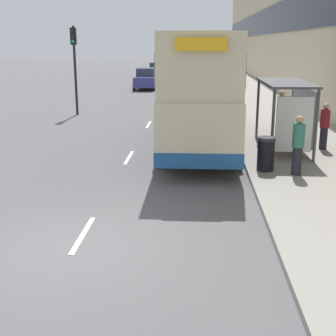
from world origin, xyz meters
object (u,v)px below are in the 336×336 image
(car_1, at_px, (157,70))
(car_3, at_px, (200,66))
(pedestrian_2, at_px, (324,126))
(bus_shelter, at_px, (291,104))
(litter_bin, at_px, (266,154))
(car_0, at_px, (146,79))
(traffic_light_far_kerb, at_px, (74,56))
(double_decker_bus_near, at_px, (199,88))
(pedestrian_at_shelter, at_px, (281,111))
(car_2, at_px, (166,66))
(pedestrian_3, at_px, (298,145))

(car_1, relative_size, car_3, 1.09)
(car_3, relative_size, pedestrian_2, 2.32)
(bus_shelter, relative_size, litter_bin, 4.00)
(car_0, height_order, traffic_light_far_kerb, traffic_light_far_kerb)
(double_decker_bus_near, xyz_separation_m, pedestrian_at_shelter, (3.59, 2.24, -1.20))
(car_1, xyz_separation_m, car_3, (5.21, 10.27, 0.02))
(pedestrian_at_shelter, relative_size, pedestrian_2, 1.08)
(litter_bin, bearing_deg, pedestrian_2, 50.88)
(car_2, bearing_deg, pedestrian_at_shelter, 100.12)
(double_decker_bus_near, xyz_separation_m, car_3, (0.27, 49.31, -1.44))
(car_1, xyz_separation_m, pedestrian_2, (9.57, -40.03, 0.18))
(pedestrian_3, bearing_deg, traffic_light_far_kerb, 128.30)
(pedestrian_at_shelter, xyz_separation_m, traffic_light_far_kerb, (-10.46, 5.60, 2.19))
(bus_shelter, relative_size, car_0, 0.94)
(bus_shelter, relative_size, pedestrian_2, 2.46)
(pedestrian_3, xyz_separation_m, traffic_light_far_kerb, (-9.81, 12.43, 2.22))
(bus_shelter, xyz_separation_m, pedestrian_2, (1.34, 0.36, -0.86))
(car_0, xyz_separation_m, traffic_light_far_kerb, (-2.32, -15.38, 2.38))
(car_0, height_order, pedestrian_3, pedestrian_3)
(car_3, bearing_deg, double_decker_bus_near, -90.32)
(pedestrian_at_shelter, height_order, litter_bin, pedestrian_at_shelter)
(car_1, distance_m, car_3, 11.52)
(pedestrian_at_shelter, bearing_deg, pedestrian_3, -95.43)
(car_0, height_order, car_3, car_0)
(car_0, bearing_deg, car_1, -88.63)
(car_2, bearing_deg, traffic_light_far_kerb, 86.24)
(car_3, xyz_separation_m, pedestrian_2, (4.37, -50.31, 0.17))
(double_decker_bus_near, distance_m, car_3, 49.34)
(bus_shelter, relative_size, car_3, 1.06)
(car_0, relative_size, traffic_light_far_kerb, 0.92)
(car_2, xyz_separation_m, litter_bin, (6.40, -50.73, -0.18))
(double_decker_bus_near, bearing_deg, litter_bin, -63.40)
(pedestrian_2, bearing_deg, car_3, 94.96)
(car_0, relative_size, pedestrian_2, 2.63)
(car_1, bearing_deg, car_3, -116.88)
(car_0, height_order, car_2, car_0)
(car_0, distance_m, traffic_light_far_kerb, 15.74)
(bus_shelter, xyz_separation_m, pedestrian_at_shelter, (0.29, 3.59, -0.79))
(car_2, bearing_deg, car_1, 85.38)
(car_0, xyz_separation_m, pedestrian_at_shelter, (8.14, -20.99, 0.19))
(double_decker_bus_near, bearing_deg, pedestrian_3, -57.34)
(car_1, bearing_deg, pedestrian_2, 103.45)
(car_2, xyz_separation_m, traffic_light_far_kerb, (-2.55, -38.74, 2.43))
(double_decker_bus_near, distance_m, pedestrian_2, 4.91)
(car_3, distance_m, pedestrian_at_shelter, 47.19)
(car_2, relative_size, traffic_light_far_kerb, 0.93)
(double_decker_bus_near, height_order, car_0, double_decker_bus_near)
(double_decker_bus_near, height_order, pedestrian_at_shelter, double_decker_bus_near)
(pedestrian_3, distance_m, litter_bin, 1.04)
(car_1, distance_m, pedestrian_2, 41.16)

